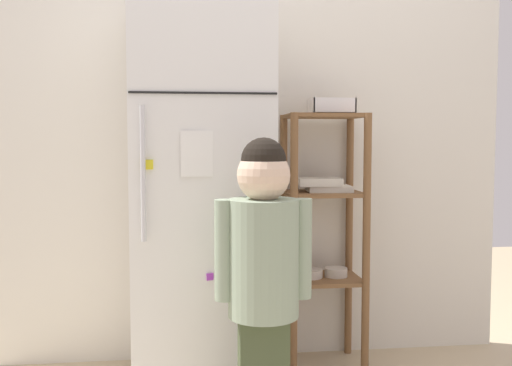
{
  "coord_description": "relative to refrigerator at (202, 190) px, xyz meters",
  "views": [
    {
      "loc": [
        -0.34,
        -2.57,
        1.08
      ],
      "look_at": [
        -0.03,
        0.02,
        0.89
      ],
      "focal_mm": 41.21,
      "sensor_mm": 36.0,
      "label": 1
    }
  ],
  "objects": [
    {
      "name": "child_standing",
      "position": [
        0.2,
        -0.52,
        -0.2
      ],
      "size": [
        0.35,
        0.26,
        1.09
      ],
      "color": "#424D31",
      "rests_on": "ground"
    },
    {
      "name": "pantry_shelf_unit",
      "position": [
        0.57,
        0.12,
        -0.15
      ],
      "size": [
        0.37,
        0.32,
        1.21
      ],
      "color": "brown",
      "rests_on": "ground"
    },
    {
      "name": "kitchen_wall_back",
      "position": [
        0.27,
        0.31,
        0.25
      ],
      "size": [
        2.52,
        0.03,
        2.23
      ],
      "primitive_type": "cube",
      "color": "silver",
      "rests_on": "ground"
    },
    {
      "name": "refrigerator",
      "position": [
        0.0,
        0.0,
        0.0
      ],
      "size": [
        0.59,
        0.6,
        1.73
      ],
      "color": "white",
      "rests_on": "ground"
    },
    {
      "name": "fruit_bin",
      "position": [
        0.6,
        0.12,
        0.38
      ],
      "size": [
        0.2,
        0.14,
        0.08
      ],
      "color": "white",
      "rests_on": "pantry_shelf_unit"
    }
  ]
}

